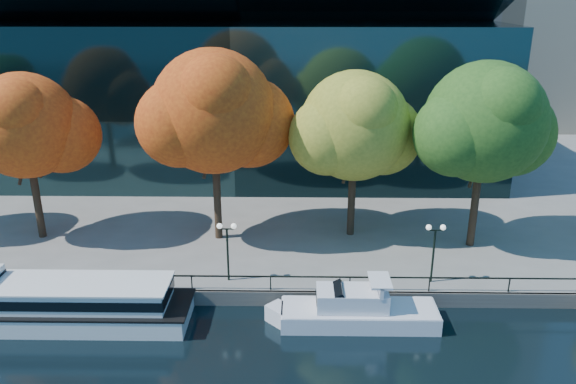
{
  "coord_description": "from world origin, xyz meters",
  "views": [
    {
      "loc": [
        1.59,
        -28.05,
        19.01
      ],
      "look_at": [
        1.02,
        8.0,
        5.89
      ],
      "focal_mm": 35.0,
      "sensor_mm": 36.0,
      "label": 1
    }
  ],
  "objects_px": {
    "lamp_2": "(435,240)",
    "cruiser_near": "(352,310)",
    "tree_2": "(216,114)",
    "lamp_1": "(227,239)",
    "tree_1": "(27,128)",
    "tree_3": "(357,128)",
    "tree_4": "(487,125)",
    "tour_boat": "(53,302)"
  },
  "relations": [
    {
      "from": "lamp_2",
      "to": "cruiser_near",
      "type": "bearing_deg",
      "value": -147.68
    },
    {
      "from": "tree_2",
      "to": "lamp_1",
      "type": "distance_m",
      "value": 9.46
    },
    {
      "from": "tree_1",
      "to": "cruiser_near",
      "type": "bearing_deg",
      "value": -23.73
    },
    {
      "from": "cruiser_near",
      "to": "tree_2",
      "type": "height_order",
      "value": "tree_2"
    },
    {
      "from": "lamp_2",
      "to": "tree_1",
      "type": "bearing_deg",
      "value": 166.85
    },
    {
      "from": "tree_3",
      "to": "cruiser_near",
      "type": "bearing_deg",
      "value": -95.25
    },
    {
      "from": "cruiser_near",
      "to": "tree_4",
      "type": "xyz_separation_m",
      "value": [
        9.77,
        9.03,
        9.21
      ]
    },
    {
      "from": "tree_4",
      "to": "lamp_1",
      "type": "bearing_deg",
      "value": -162.33
    },
    {
      "from": "tour_boat",
      "to": "tree_1",
      "type": "relative_size",
      "value": 1.36
    },
    {
      "from": "tour_boat",
      "to": "tree_2",
      "type": "bearing_deg",
      "value": 49.15
    },
    {
      "from": "cruiser_near",
      "to": "tree_2",
      "type": "xyz_separation_m",
      "value": [
        -9.13,
        10.06,
        9.67
      ]
    },
    {
      "from": "tour_boat",
      "to": "tree_2",
      "type": "relative_size",
      "value": 1.2
    },
    {
      "from": "cruiser_near",
      "to": "tree_3",
      "type": "xyz_separation_m",
      "value": [
        1.0,
        10.86,
        8.49
      ]
    },
    {
      "from": "tree_2",
      "to": "tree_3",
      "type": "height_order",
      "value": "tree_2"
    },
    {
      "from": "lamp_2",
      "to": "tour_boat",
      "type": "bearing_deg",
      "value": -171.38
    },
    {
      "from": "lamp_1",
      "to": "lamp_2",
      "type": "bearing_deg",
      "value": 0.0
    },
    {
      "from": "lamp_1",
      "to": "tree_4",
      "type": "bearing_deg",
      "value": 17.67
    },
    {
      "from": "tree_3",
      "to": "tree_4",
      "type": "xyz_separation_m",
      "value": [
        8.78,
        -1.83,
        0.71
      ]
    },
    {
      "from": "tour_boat",
      "to": "cruiser_near",
      "type": "distance_m",
      "value": 17.93
    },
    {
      "from": "tour_boat",
      "to": "tree_1",
      "type": "xyz_separation_m",
      "value": [
        -4.86,
        10.13,
        8.18
      ]
    },
    {
      "from": "tree_2",
      "to": "tree_4",
      "type": "height_order",
      "value": "tree_2"
    },
    {
      "from": "tree_3",
      "to": "tree_4",
      "type": "height_order",
      "value": "tree_4"
    },
    {
      "from": "tour_boat",
      "to": "tree_4",
      "type": "height_order",
      "value": "tree_4"
    },
    {
      "from": "tour_boat",
      "to": "cruiser_near",
      "type": "height_order",
      "value": "tour_boat"
    },
    {
      "from": "cruiser_near",
      "to": "tree_1",
      "type": "relative_size",
      "value": 0.82
    },
    {
      "from": "cruiser_near",
      "to": "tree_2",
      "type": "distance_m",
      "value": 16.67
    },
    {
      "from": "tour_boat",
      "to": "tree_3",
      "type": "height_order",
      "value": "tree_3"
    },
    {
      "from": "tour_boat",
      "to": "tree_1",
      "type": "bearing_deg",
      "value": 115.62
    },
    {
      "from": "lamp_1",
      "to": "tour_boat",
      "type": "bearing_deg",
      "value": -160.74
    },
    {
      "from": "tree_3",
      "to": "tree_4",
      "type": "bearing_deg",
      "value": -11.78
    },
    {
      "from": "tree_1",
      "to": "lamp_2",
      "type": "distance_m",
      "value": 29.5
    },
    {
      "from": "lamp_1",
      "to": "cruiser_near",
      "type": "bearing_deg",
      "value": -23.75
    },
    {
      "from": "tree_3",
      "to": "tour_boat",
      "type": "bearing_deg",
      "value": -149.9
    },
    {
      "from": "tour_boat",
      "to": "lamp_1",
      "type": "xyz_separation_m",
      "value": [
        10.13,
        3.54,
        2.6
      ]
    },
    {
      "from": "tree_4",
      "to": "tour_boat",
      "type": "bearing_deg",
      "value": -161.74
    },
    {
      "from": "tree_4",
      "to": "lamp_2",
      "type": "bearing_deg",
      "value": -127.87
    },
    {
      "from": "tour_boat",
      "to": "tree_4",
      "type": "relative_size",
      "value": 1.26
    },
    {
      "from": "cruiser_near",
      "to": "tree_1",
      "type": "distance_m",
      "value": 26.34
    },
    {
      "from": "tree_3",
      "to": "tree_2",
      "type": "bearing_deg",
      "value": -175.5
    },
    {
      "from": "tree_3",
      "to": "lamp_1",
      "type": "bearing_deg",
      "value": -139.8
    },
    {
      "from": "tree_4",
      "to": "lamp_2",
      "type": "xyz_separation_m",
      "value": [
        -4.35,
        -5.6,
        -6.16
      ]
    },
    {
      "from": "tour_boat",
      "to": "tree_2",
      "type": "height_order",
      "value": "tree_2"
    }
  ]
}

